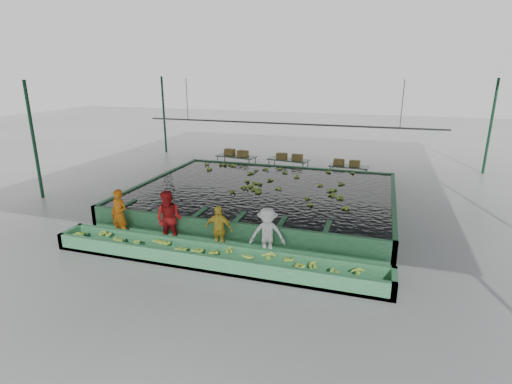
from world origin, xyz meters
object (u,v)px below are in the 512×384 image
(worker_d, at_px, (267,234))
(box_stack_right, at_px, (347,165))
(box_stack_left, at_px, (236,155))
(box_stack_mid, at_px, (289,159))
(worker_a, at_px, (119,215))
(packing_table_right, at_px, (348,174))
(worker_c, at_px, (218,230))
(worker_b, at_px, (169,219))
(packing_table_mid, at_px, (288,168))
(sorting_trough, at_px, (213,257))
(packing_table_left, at_px, (236,164))
(flotation_tank, at_px, (264,198))

(worker_d, height_order, box_stack_right, worker_d)
(box_stack_left, relative_size, box_stack_mid, 1.02)
(worker_a, relative_size, packing_table_right, 0.91)
(worker_d, bearing_deg, worker_c, 165.84)
(worker_b, height_order, packing_table_mid, worker_b)
(box_stack_mid, relative_size, box_stack_right, 1.07)
(sorting_trough, xyz_separation_m, worker_d, (1.40, 0.80, 0.56))
(sorting_trough, relative_size, box_stack_mid, 7.38)
(box_stack_mid, bearing_deg, packing_table_left, 179.98)
(packing_table_right, bearing_deg, packing_table_left, 179.05)
(packing_table_left, height_order, box_stack_right, box_stack_right)
(flotation_tank, bearing_deg, worker_b, -112.74)
(packing_table_left, height_order, packing_table_right, packing_table_left)
(worker_d, bearing_deg, box_stack_left, 101.11)
(packing_table_right, bearing_deg, box_stack_left, 178.16)
(worker_c, xyz_separation_m, box_stack_right, (2.89, 9.46, 0.09))
(worker_c, height_order, worker_d, worker_d)
(packing_table_left, relative_size, box_stack_mid, 1.57)
(sorting_trough, bearing_deg, packing_table_mid, 91.27)
(worker_d, bearing_deg, worker_a, 165.84)
(worker_b, distance_m, box_stack_mid, 9.61)
(sorting_trough, height_order, worker_a, worker_a)
(worker_c, bearing_deg, worker_b, 177.25)
(sorting_trough, bearing_deg, box_stack_left, 106.74)
(worker_a, xyz_separation_m, box_stack_mid, (3.48, 9.47, 0.11))
(worker_d, relative_size, packing_table_left, 0.76)
(sorting_trough, bearing_deg, worker_c, 99.74)
(packing_table_left, bearing_deg, packing_table_mid, 1.66)
(worker_a, xyz_separation_m, worker_d, (5.03, 0.00, -0.04))
(worker_b, distance_m, packing_table_left, 9.56)
(packing_table_mid, bearing_deg, sorting_trough, -88.73)
(packing_table_mid, relative_size, box_stack_mid, 1.55)
(packing_table_right, xyz_separation_m, box_stack_mid, (-3.03, 0.10, 0.53))
(worker_d, xyz_separation_m, box_stack_mid, (-1.55, 9.47, 0.15))
(flotation_tank, relative_size, box_stack_right, 7.90)
(worker_c, xyz_separation_m, packing_table_left, (-2.94, 9.47, -0.28))
(flotation_tank, height_order, packing_table_right, flotation_tank)
(packing_table_left, bearing_deg, box_stack_left, 113.30)
(sorting_trough, xyz_separation_m, packing_table_left, (-3.08, 10.27, 0.23))
(box_stack_mid, bearing_deg, sorting_trough, -89.15)
(worker_d, bearing_deg, sorting_trough, -164.35)
(worker_c, distance_m, worker_d, 1.53)
(worker_d, bearing_deg, packing_table_mid, 85.50)
(flotation_tank, relative_size, box_stack_mid, 7.38)
(worker_a, distance_m, box_stack_right, 11.42)
(flotation_tank, relative_size, worker_d, 6.20)
(worker_d, bearing_deg, packing_table_right, 66.87)
(packing_table_left, bearing_deg, worker_d, -64.71)
(packing_table_right, bearing_deg, worker_c, -107.83)
(flotation_tank, xyz_separation_m, packing_table_mid, (-0.23, 5.25, 0.03))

